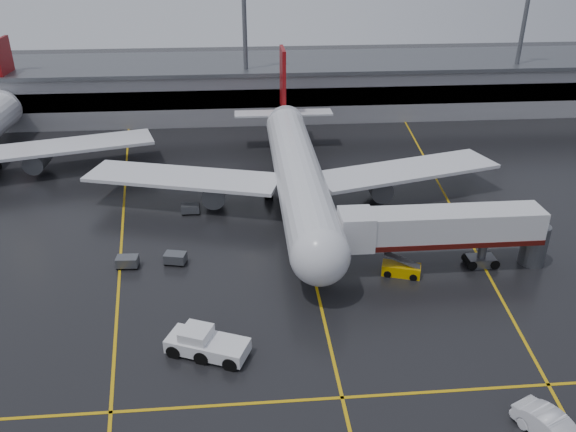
{
  "coord_description": "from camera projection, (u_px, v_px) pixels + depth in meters",
  "views": [
    {
      "loc": [
        -6.2,
        -51.02,
        28.6
      ],
      "look_at": [
        -2.0,
        -2.0,
        4.0
      ],
      "focal_mm": 35.8,
      "sensor_mm": 36.0,
      "label": 1
    }
  ],
  "objects": [
    {
      "name": "ground",
      "position": [
        306.0,
        241.0,
        58.73
      ],
      "size": [
        220.0,
        220.0,
        0.0
      ],
      "primitive_type": "plane",
      "color": "black",
      "rests_on": "ground"
    },
    {
      "name": "apron_line_centre",
      "position": [
        306.0,
        241.0,
        58.72
      ],
      "size": [
        0.25,
        90.0,
        0.02
      ],
      "primitive_type": "cube",
      "color": "gold",
      "rests_on": "ground"
    },
    {
      "name": "apron_line_stop",
      "position": [
        342.0,
        398.0,
        39.12
      ],
      "size": [
        60.0,
        0.25,
        0.02
      ],
      "primitive_type": "cube",
      "color": "gold",
      "rests_on": "ground"
    },
    {
      "name": "apron_line_left",
      "position": [
        124.0,
        207.0,
        66.11
      ],
      "size": [
        9.99,
        69.35,
        0.02
      ],
      "primitive_type": "cube",
      "rotation": [
        0.0,
        0.0,
        0.14
      ],
      "color": "gold",
      "rests_on": "ground"
    },
    {
      "name": "apron_line_right",
      "position": [
        445.0,
        195.0,
        69.01
      ],
      "size": [
        7.57,
        69.64,
        0.02
      ],
      "primitive_type": "cube",
      "rotation": [
        0.0,
        0.0,
        -0.1
      ],
      "color": "gold",
      "rests_on": "ground"
    },
    {
      "name": "terminal",
      "position": [
        275.0,
        86.0,
        99.51
      ],
      "size": [
        122.0,
        19.0,
        8.6
      ],
      "color": "gray",
      "rests_on": "ground"
    },
    {
      "name": "light_mast_mid",
      "position": [
        245.0,
        31.0,
        89.3
      ],
      "size": [
        3.0,
        1.2,
        25.45
      ],
      "color": "#595B60",
      "rests_on": "ground"
    },
    {
      "name": "light_mast_right",
      "position": [
        523.0,
        27.0,
        92.74
      ],
      "size": [
        3.0,
        1.2,
        25.45
      ],
      "color": "#595B60",
      "rests_on": "ground"
    },
    {
      "name": "main_airliner",
      "position": [
        297.0,
        168.0,
        65.49
      ],
      "size": [
        48.8,
        45.6,
        14.1
      ],
      "color": "silver",
      "rests_on": "ground"
    },
    {
      "name": "jet_bridge",
      "position": [
        442.0,
        230.0,
        52.53
      ],
      "size": [
        19.9,
        3.4,
        6.05
      ],
      "color": "silver",
      "rests_on": "ground"
    },
    {
      "name": "pushback_tractor",
      "position": [
        205.0,
        344.0,
        42.85
      ],
      "size": [
        6.58,
        4.59,
        2.18
      ],
      "color": "white",
      "rests_on": "ground"
    },
    {
      "name": "belt_loader",
      "position": [
        401.0,
        270.0,
        52.85
      ],
      "size": [
        3.77,
        2.53,
        2.21
      ],
      "color": "#D49E04",
      "rests_on": "ground"
    },
    {
      "name": "service_van_c",
      "position": [
        555.0,
        431.0,
        35.43
      ],
      "size": [
        3.97,
        5.63,
        1.76
      ],
      "primitive_type": "imported",
      "rotation": [
        0.0,
        0.0,
        0.44
      ],
      "color": "white",
      "rests_on": "ground"
    },
    {
      "name": "baggage_cart_a",
      "position": [
        175.0,
        258.0,
        54.57
      ],
      "size": [
        2.24,
        1.71,
        1.12
      ],
      "color": "#595B60",
      "rests_on": "ground"
    },
    {
      "name": "baggage_cart_b",
      "position": [
        127.0,
        261.0,
        54.0
      ],
      "size": [
        2.06,
        1.4,
        1.12
      ],
      "color": "#595B60",
      "rests_on": "ground"
    },
    {
      "name": "baggage_cart_c",
      "position": [
        191.0,
        208.0,
        64.27
      ],
      "size": [
        2.01,
        1.31,
        1.12
      ],
      "color": "#595B60",
      "rests_on": "ground"
    }
  ]
}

